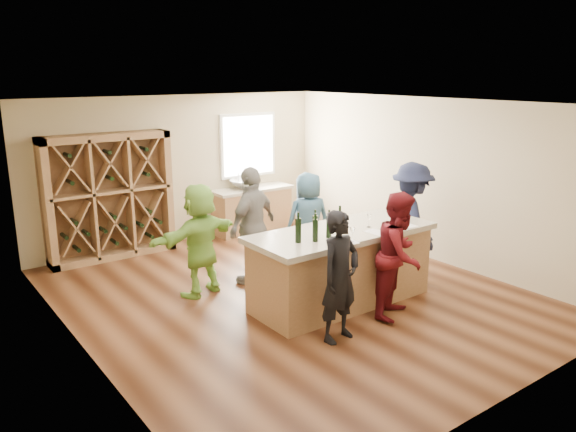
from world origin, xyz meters
TOP-DOWN VIEW (x-y plane):
  - floor at (0.00, 0.00)m, footprint 6.00×7.00m
  - ceiling at (0.00, 0.00)m, footprint 6.00×7.00m
  - wall_back at (0.00, 3.55)m, footprint 6.00×0.10m
  - wall_front at (0.00, -3.55)m, footprint 6.00×0.10m
  - wall_left at (-3.05, 0.00)m, footprint 0.10×7.00m
  - wall_right at (3.05, 0.00)m, footprint 0.10×7.00m
  - window_frame at (1.50, 3.47)m, footprint 1.30×0.06m
  - window_pane at (1.50, 3.44)m, footprint 1.18×0.01m
  - wine_rack at (-1.50, 3.27)m, footprint 2.20×0.45m
  - back_counter_base at (1.40, 3.20)m, footprint 1.60×0.58m
  - back_counter_top at (1.40, 3.20)m, footprint 1.70×0.62m
  - sink at (1.20, 3.20)m, footprint 0.54×0.54m
  - faucet at (1.20, 3.38)m, footprint 0.02×0.02m
  - tasting_counter_base at (0.41, -0.65)m, footprint 2.60×1.00m
  - tasting_counter_top at (0.41, -0.65)m, footprint 2.72×1.12m
  - wine_bottle_a at (-0.44, -0.76)m, footprint 0.10×0.10m
  - wine_bottle_b at (-0.24, -0.85)m, footprint 0.09×0.09m
  - wine_bottle_c at (-0.12, -0.71)m, footprint 0.09×0.09m
  - wine_bottle_d at (0.02, -0.82)m, footprint 0.09×0.09m
  - wine_bottle_e at (0.20, -0.83)m, footprint 0.11×0.11m
  - wine_glass_a at (0.14, -1.14)m, footprint 0.09×0.09m
  - wine_glass_c at (1.11, -1.11)m, footprint 0.08×0.08m
  - wine_glass_d at (0.81, -0.77)m, footprint 0.08×0.08m
  - wine_glass_e at (1.31, -0.87)m, footprint 0.07×0.07m
  - tasting_menu_a at (0.08, -1.08)m, footprint 0.29×0.36m
  - tasting_menu_b at (0.71, -1.02)m, footprint 0.25×0.33m
  - tasting_menu_c at (1.32, -1.02)m, footprint 0.22×0.29m
  - person_near_left at (-0.37, -1.49)m, footprint 0.65×0.52m
  - person_near_right at (0.75, -1.43)m, footprint 0.94×0.77m
  - person_server at (2.07, -0.45)m, footprint 0.94×1.31m
  - person_far_mid at (-0.16, 0.77)m, footprint 1.20×0.92m
  - person_far_right at (1.01, 0.86)m, footprint 0.88×0.68m
  - person_far_left at (-1.03, 0.83)m, footprint 1.64×0.91m

SIDE VIEW (x-z plane):
  - floor at x=0.00m, z-range -0.10..0.00m
  - back_counter_base at x=1.40m, z-range 0.00..0.86m
  - tasting_counter_base at x=0.41m, z-range 0.00..1.00m
  - person_far_right at x=1.01m, z-range 0.00..1.61m
  - person_near_left at x=-0.37m, z-range 0.00..1.64m
  - person_far_left at x=-1.03m, z-range 0.00..1.68m
  - person_near_right at x=0.75m, z-range 0.00..1.71m
  - back_counter_top at x=1.40m, z-range 0.86..0.92m
  - person_far_mid at x=-0.16m, z-range 0.00..1.84m
  - person_server at x=2.07m, z-range 0.00..1.84m
  - sink at x=1.20m, z-range 0.92..1.11m
  - tasting_counter_top at x=0.41m, z-range 1.00..1.08m
  - faucet at x=1.20m, z-range 0.92..1.22m
  - tasting_menu_a at x=0.08m, z-range 1.08..1.08m
  - tasting_menu_b at x=0.71m, z-range 1.08..1.08m
  - tasting_menu_c at x=1.32m, z-range 1.08..1.08m
  - wine_rack at x=-1.50m, z-range 0.00..2.20m
  - wine_glass_d at x=0.81m, z-range 1.08..1.26m
  - wine_glass_e at x=1.31m, z-range 1.08..1.27m
  - wine_glass_c at x=1.11m, z-range 1.08..1.27m
  - wine_glass_a at x=0.14m, z-range 1.08..1.28m
  - wine_bottle_b at x=-0.24m, z-range 1.08..1.37m
  - wine_bottle_d at x=0.02m, z-range 1.08..1.38m
  - wine_bottle_c at x=-0.12m, z-range 1.08..1.38m
  - wine_bottle_a at x=-0.44m, z-range 1.08..1.40m
  - wine_bottle_e at x=0.20m, z-range 1.08..1.41m
  - wall_back at x=0.00m, z-range 0.00..2.80m
  - wall_front at x=0.00m, z-range 0.00..2.80m
  - wall_left at x=-3.05m, z-range 0.00..2.80m
  - wall_right at x=3.05m, z-range 0.00..2.80m
  - window_frame at x=1.50m, z-range 1.10..2.40m
  - window_pane at x=1.50m, z-range 1.16..2.34m
  - ceiling at x=0.00m, z-range 2.80..2.90m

